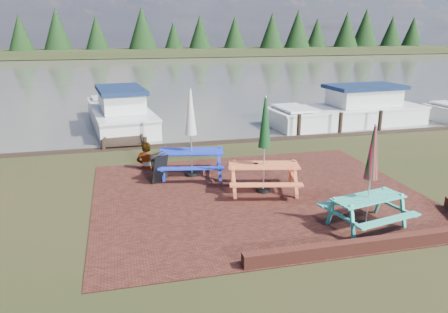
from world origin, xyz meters
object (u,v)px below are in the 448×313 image
object	(u,v)px
boat_near	(350,112)
jetty	(122,123)
picnic_table_teal	(369,193)
boat_jetty	(120,114)
person	(146,142)
picnic_table_red	(264,160)
chalkboard	(159,168)
picnic_table_blue	(191,147)

from	to	relation	value
boat_near	jetty	bearing A→B (deg)	77.82
picnic_table_teal	boat_jetty	size ratio (longest dim) A/B	0.31
picnic_table_teal	person	world-z (taller)	picnic_table_teal
picnic_table_teal	person	bearing A→B (deg)	117.50
picnic_table_teal	picnic_table_red	bearing A→B (deg)	108.79
picnic_table_red	boat_jetty	bearing A→B (deg)	122.50
picnic_table_teal	boat_near	bearing A→B (deg)	50.38
chalkboard	boat_jetty	distance (m)	9.16
picnic_table_teal	chalkboard	bearing A→B (deg)	123.67
picnic_table_teal	chalkboard	world-z (taller)	picnic_table_teal
picnic_table_teal	jetty	distance (m)	13.87
picnic_table_blue	picnic_table_teal	bearing A→B (deg)	-42.85
picnic_table_red	chalkboard	bearing A→B (deg)	163.48
boat_jetty	boat_near	world-z (taller)	boat_jetty
boat_jetty	person	distance (m)	7.76
picnic_table_blue	person	xyz separation A→B (m)	(-1.34, 1.08, -0.05)
picnic_table_red	picnic_table_blue	world-z (taller)	picnic_table_blue
picnic_table_red	jetty	xyz separation A→B (m)	(-3.73, 10.04, -0.84)
boat_near	person	size ratio (longest dim) A/B	4.43
picnic_table_red	picnic_table_blue	xyz separation A→B (m)	(-1.74, 1.89, 0.01)
chalkboard	boat_near	size ratio (longest dim) A/B	0.11
picnic_table_teal	person	xyz separation A→B (m)	(-4.71, 5.70, 0.06)
jetty	boat_near	size ratio (longest dim) A/B	1.11
person	boat_near	bearing A→B (deg)	-138.09
boat_near	person	bearing A→B (deg)	113.37
jetty	boat_jetty	size ratio (longest dim) A/B	1.15
jetty	person	size ratio (longest dim) A/B	4.94
picnic_table_teal	chalkboard	xyz separation A→B (m)	(-4.42, 4.30, -0.41)
boat_jetty	picnic_table_red	bearing A→B (deg)	-76.93
picnic_table_teal	picnic_table_blue	bearing A→B (deg)	114.05
jetty	picnic_table_blue	bearing A→B (deg)	-76.26
picnic_table_red	boat_near	size ratio (longest dim) A/B	0.34
picnic_table_red	boat_jetty	world-z (taller)	picnic_table_red
chalkboard	picnic_table_red	bearing A→B (deg)	-66.43
picnic_table_red	chalkboard	size ratio (longest dim) A/B	3.15
picnic_table_red	person	world-z (taller)	picnic_table_red
chalkboard	jetty	world-z (taller)	chalkboard
person	picnic_table_teal	bearing A→B (deg)	144.03
chalkboard	boat_jetty	size ratio (longest dim) A/B	0.11
boat_jetty	boat_near	size ratio (longest dim) A/B	0.97
boat_near	person	distance (m)	11.88
picnic_table_red	boat_near	distance (m)	11.28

